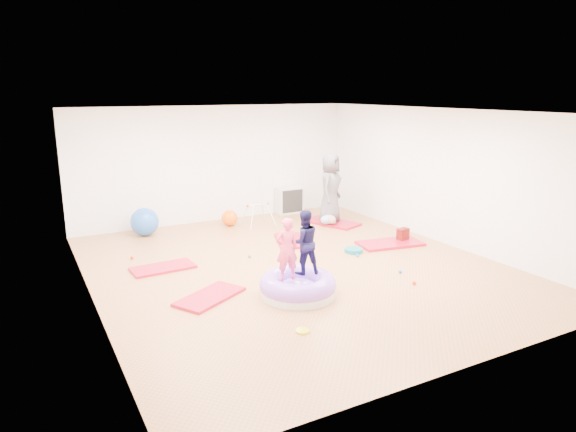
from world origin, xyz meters
TOP-DOWN VIEW (x-y plane):
  - room at (0.00, 0.00)m, footprint 7.01×8.01m
  - gym_mat_front_left at (-1.88, -0.62)m, footprint 1.27×1.06m
  - gym_mat_mid_left at (-2.17, 1.05)m, footprint 1.14×0.62m
  - gym_mat_center_back at (0.69, 1.48)m, footprint 0.90×1.24m
  - gym_mat_right at (2.42, 0.28)m, footprint 1.43×0.87m
  - gym_mat_rear_right at (2.30, 2.34)m, footprint 1.09×1.47m
  - inflatable_cushion at (-0.62, -1.17)m, footprint 1.22×1.22m
  - child_pink at (-0.81, -1.17)m, footprint 0.38×0.27m
  - child_navy at (-0.45, -1.06)m, footprint 0.57×0.47m
  - adult_caregiver at (2.26, 2.37)m, footprint 0.96×0.91m
  - infant at (2.09, 2.13)m, footprint 0.39×0.40m
  - ball_pit_balls at (-0.03, -0.28)m, footprint 4.08×3.65m
  - exercise_ball_blue at (-1.93, 3.43)m, footprint 0.62×0.62m
  - exercise_ball_orange at (0.04, 3.32)m, footprint 0.38×0.38m
  - infant_play_gym at (0.61, 2.95)m, footprint 0.70×0.67m
  - cube_shelf at (1.93, 3.79)m, footprint 0.69×0.34m
  - balance_disc at (1.45, 0.22)m, footprint 0.37×0.37m
  - backpack at (2.79, 0.33)m, footprint 0.28×0.20m
  - yellow_toy at (-1.18, -2.31)m, footprint 0.19×0.19m

SIDE VIEW (x-z plane):
  - yellow_toy at x=-1.18m, z-range 0.00..0.03m
  - gym_mat_mid_left at x=-2.17m, z-range 0.00..0.05m
  - gym_mat_center_back at x=0.69m, z-range 0.00..0.05m
  - gym_mat_front_left at x=-1.88m, z-range 0.00..0.05m
  - gym_mat_rear_right at x=2.30m, z-range 0.00..0.05m
  - gym_mat_right at x=2.42m, z-range 0.00..0.06m
  - ball_pit_balls at x=-0.03m, z-range 0.00..0.06m
  - balance_disc at x=1.45m, z-range 0.00..0.08m
  - backpack at x=2.79m, z-range 0.00..0.30m
  - inflatable_cushion at x=-0.62m, z-range -0.04..0.34m
  - infant at x=2.09m, z-range 0.06..0.29m
  - exercise_ball_orange at x=0.04m, z-range 0.00..0.38m
  - exercise_ball_blue at x=-1.93m, z-range 0.00..0.62m
  - cube_shelf at x=1.93m, z-range 0.00..0.69m
  - infant_play_gym at x=0.61m, z-range 0.09..0.63m
  - child_pink at x=-0.81m, z-range 0.35..1.34m
  - child_navy at x=-0.45m, z-range 0.35..1.39m
  - adult_caregiver at x=2.26m, z-range 0.05..1.71m
  - room at x=0.00m, z-range 0.00..2.80m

